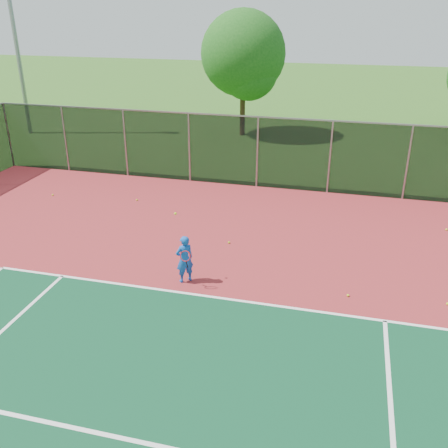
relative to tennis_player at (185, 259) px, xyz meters
name	(u,v)px	position (x,y,z in m)	size (l,w,h in m)	color
ground	(289,391)	(3.45, -3.64, -0.73)	(120.00, 120.00, 0.00)	#2A5A19
court_apron	(300,333)	(3.45, -1.64, -0.72)	(30.00, 20.00, 0.02)	maroon
fence_back	(330,157)	(3.45, 8.36, 0.83)	(30.00, 0.06, 3.03)	black
tennis_player	(185,259)	(0.00, 0.00, 0.00)	(0.61, 0.71, 2.06)	#124EAE
practice_ball_0	(447,304)	(7.07, 0.53, -0.68)	(0.07, 0.07, 0.07)	#C1DE19
practice_ball_1	(348,295)	(4.52, 0.31, -0.68)	(0.07, 0.07, 0.07)	#C1DE19
practice_ball_3	(446,230)	(7.73, 5.52, -0.68)	(0.07, 0.07, 0.07)	#C1DE19
practice_ball_4	(229,242)	(0.63, 2.66, -0.68)	(0.07, 0.07, 0.07)	#C1DE19
practice_ball_5	(53,195)	(-7.44, 5.16, -0.68)	(0.07, 0.07, 0.07)	#C1DE19
practice_ball_6	(137,200)	(-3.87, 5.49, -0.68)	(0.07, 0.07, 0.07)	#C1DE19
floodlight_nw	(10,7)	(-14.73, 14.46, 6.31)	(0.90, 0.40, 12.53)	gray
tree_back_left	(245,58)	(-2.03, 17.11, 3.69)	(4.80, 4.80, 7.04)	#332012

